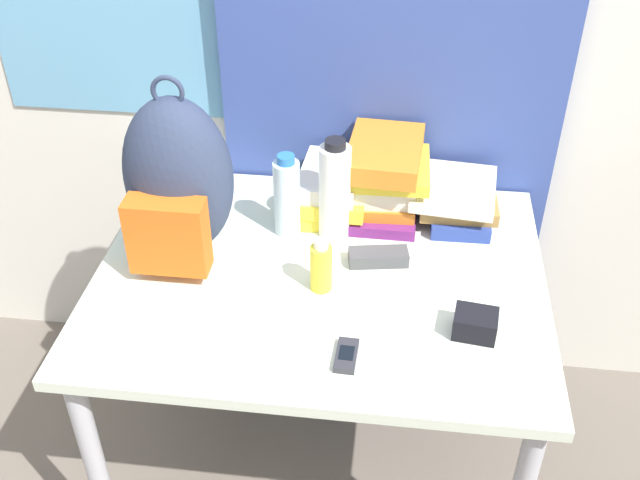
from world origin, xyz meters
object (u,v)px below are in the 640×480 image
book_stack_left (331,189)px  water_bottle (287,197)px  cell_phone (346,355)px  book_stack_center (385,177)px  sunglasses_case (378,257)px  sports_bottle (335,191)px  backpack (178,182)px  sunscreen_bottle (321,266)px  camera_pouch (475,324)px  book_stack_right (457,199)px

book_stack_left → water_bottle: 0.17m
book_stack_left → cell_phone: size_ratio=2.82×
book_stack_center → sunglasses_case: bearing=-89.9°
sports_bottle → backpack: bearing=-162.5°
sunscreen_bottle → sunglasses_case: size_ratio=0.91×
cell_phone → camera_pouch: size_ratio=0.94×
backpack → sunglasses_case: bearing=0.4°
backpack → sports_bottle: size_ratio=1.70×
sports_bottle → cell_phone: size_ratio=2.83×
sunscreen_bottle → sunglasses_case: 0.18m
book_stack_right → sunscreen_bottle: bearing=-133.1°
sports_bottle → sunglasses_case: (0.12, -0.11, -0.12)m
book_stack_center → sunscreen_bottle: (-0.13, -0.35, -0.04)m
book_stack_right → cell_phone: (-0.25, -0.58, -0.05)m
backpack → book_stack_left: 0.45m
book_stack_center → cell_phone: 0.60m
sunscreen_bottle → sunglasses_case: (0.13, 0.12, -0.05)m
water_bottle → sports_bottle: 0.13m
backpack → camera_pouch: bearing=-17.5°
sports_bottle → sunscreen_bottle: bearing=-91.8°
book_stack_left → sports_bottle: sports_bottle is taller
sports_bottle → book_stack_left: bearing=100.2°
sunglasses_case → camera_pouch: 0.33m
sports_bottle → camera_pouch: size_ratio=2.67×
water_bottle → sunscreen_bottle: 0.26m
book_stack_left → sunglasses_case: (0.15, -0.23, -0.05)m
book_stack_right → sunglasses_case: size_ratio=1.72×
book_stack_right → sunglasses_case: bearing=-130.0°
sports_bottle → book_stack_center: bearing=44.7°
camera_pouch → book_stack_left: bearing=128.9°
sunscreen_bottle → book_stack_left: bearing=92.4°
book_stack_center → book_stack_right: size_ratio=1.06×
cell_phone → sunglasses_case: sunglasses_case is taller
book_stack_right → backpack: bearing=-161.0°
backpack → book_stack_left: (0.35, 0.24, -0.14)m
backpack → sports_bottle: (0.37, 0.12, -0.07)m
book_stack_left → water_bottle: size_ratio=1.20×
book_stack_center → cell_phone: book_stack_center is taller
book_stack_right → camera_pouch: size_ratio=2.57×
backpack → sunglasses_case: 0.53m
book_stack_right → sunscreen_bottle: (-0.33, -0.35, 0.01)m
cell_phone → book_stack_left: bearing=99.6°
book_stack_right → sunscreen_bottle: size_ratio=1.88×
cell_phone → sunglasses_case: (0.05, 0.35, 0.01)m
camera_pouch → backpack: bearing=162.5°
book_stack_left → sunglasses_case: size_ratio=1.78×
sports_bottle → camera_pouch: sports_bottle is taller
book_stack_left → sunscreen_bottle: 0.35m
backpack → sunglasses_case: size_ratio=3.04×
sports_bottle → cell_phone: (0.08, -0.46, -0.13)m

